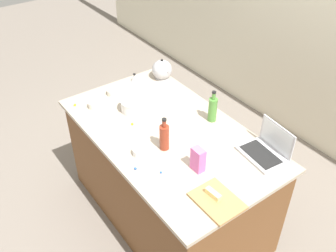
% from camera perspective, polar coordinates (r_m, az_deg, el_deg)
% --- Properties ---
extents(ground_plane, '(12.00, 12.00, 0.00)m').
position_cam_1_polar(ground_plane, '(3.43, 0.00, -12.72)').
color(ground_plane, slate).
extents(wall_back, '(8.00, 0.10, 2.60)m').
position_cam_1_polar(wall_back, '(3.83, 23.50, 14.04)').
color(wall_back, beige).
rests_on(wall_back, ground).
extents(island_counter, '(1.72, 0.99, 0.90)m').
position_cam_1_polar(island_counter, '(3.10, 0.00, -7.35)').
color(island_counter, brown).
rests_on(island_counter, ground).
extents(laptop, '(0.33, 0.26, 0.22)m').
position_cam_1_polar(laptop, '(2.66, 14.63, -3.35)').
color(laptop, '#B7B7BC').
rests_on(laptop, island_counter).
extents(mixing_bowl_large, '(0.23, 0.23, 0.10)m').
position_cam_1_polar(mixing_bowl_large, '(3.01, -5.01, 3.29)').
color(mixing_bowl_large, white).
rests_on(mixing_bowl_large, island_counter).
extents(bottle_soy, '(0.07, 0.07, 0.25)m').
position_cam_1_polar(bottle_soy, '(2.59, -0.56, -1.62)').
color(bottle_soy, maroon).
rests_on(bottle_soy, island_counter).
extents(bottle_olive, '(0.07, 0.07, 0.26)m').
position_cam_1_polar(bottle_olive, '(2.87, 6.73, 2.57)').
color(bottle_olive, '#4C8C38').
rests_on(bottle_olive, island_counter).
extents(kettle, '(0.21, 0.18, 0.20)m').
position_cam_1_polar(kettle, '(3.41, -0.89, 8.44)').
color(kettle, '#ADADB2').
rests_on(kettle, island_counter).
extents(cutting_board, '(0.30, 0.23, 0.02)m').
position_cam_1_polar(cutting_board, '(2.31, 7.40, -11.11)').
color(cutting_board, '#AD7F4C').
rests_on(cutting_board, island_counter).
extents(butter_stick_left, '(0.11, 0.04, 0.04)m').
position_cam_1_polar(butter_stick_left, '(2.31, 6.82, -10.12)').
color(butter_stick_left, '#F4E58C').
rests_on(butter_stick_left, cutting_board).
extents(ramekin_small, '(0.10, 0.10, 0.05)m').
position_cam_1_polar(ramekin_small, '(3.24, -8.34, 5.10)').
color(ramekin_small, beige).
rests_on(ramekin_small, island_counter).
extents(ramekin_medium, '(0.10, 0.10, 0.05)m').
position_cam_1_polar(ramekin_medium, '(3.10, -11.02, 3.20)').
color(ramekin_medium, beige).
rests_on(ramekin_medium, island_counter).
extents(ramekin_wide, '(0.10, 0.10, 0.05)m').
position_cam_1_polar(ramekin_wide, '(2.60, -4.23, -3.82)').
color(ramekin_wide, white).
rests_on(ramekin_wide, island_counter).
extents(kitchen_timer, '(0.07, 0.07, 0.08)m').
position_cam_1_polar(kitchen_timer, '(3.39, -5.06, 7.24)').
color(kitchen_timer, '#B2B2B7').
rests_on(kitchen_timer, island_counter).
extents(candy_bag, '(0.09, 0.06, 0.17)m').
position_cam_1_polar(candy_bag, '(2.45, 4.54, -5.05)').
color(candy_bag, pink).
rests_on(candy_bag, island_counter).
extents(candy_0, '(0.02, 0.02, 0.02)m').
position_cam_1_polar(candy_0, '(2.50, -4.92, -6.38)').
color(candy_0, blue).
rests_on(candy_0, island_counter).
extents(candy_1, '(0.02, 0.02, 0.02)m').
position_cam_1_polar(candy_1, '(2.46, -1.07, -6.98)').
color(candy_1, blue).
rests_on(candy_1, island_counter).
extents(candy_2, '(0.02, 0.02, 0.02)m').
position_cam_1_polar(candy_2, '(2.87, -5.41, 0.32)').
color(candy_2, yellow).
rests_on(candy_2, island_counter).
extents(candy_3, '(0.02, 0.02, 0.02)m').
position_cam_1_polar(candy_3, '(3.16, -13.84, 3.10)').
color(candy_3, yellow).
rests_on(candy_3, island_counter).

